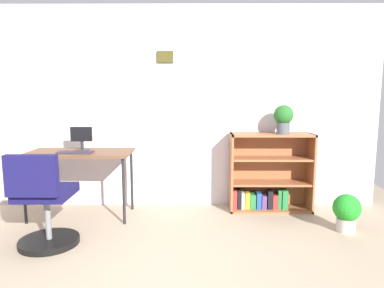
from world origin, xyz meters
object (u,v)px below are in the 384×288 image
monitor (82,138)px  bookshelf_low (268,176)px  keyboard (75,152)px  office_chair (44,206)px  potted_plant_floor (347,211)px  desk (80,157)px  potted_plant_on_shelf (283,118)px

monitor → bookshelf_low: size_ratio=0.28×
keyboard → office_chair: (-0.06, -0.67, -0.36)m
keyboard → bookshelf_low: bookshelf_low is taller
bookshelf_low → potted_plant_floor: (0.63, -0.67, -0.18)m
monitor → keyboard: 0.22m
office_chair → desk: bearing=85.2°
office_chair → potted_plant_on_shelf: 2.58m
potted_plant_on_shelf → keyboard: bearing=-172.1°
office_chair → potted_plant_floor: size_ratio=2.30×
keyboard → desk: bearing=84.7°
keyboard → potted_plant_on_shelf: bearing=7.9°
bookshelf_low → potted_plant_on_shelf: size_ratio=2.89×
desk → bookshelf_low: size_ratio=1.18×
keyboard → bookshelf_low: (2.09, 0.36, -0.34)m
potted_plant_on_shelf → potted_plant_floor: (0.49, -0.61, -0.86)m
keyboard → bookshelf_low: size_ratio=0.39×
office_chair → bookshelf_low: size_ratio=0.92×
monitor → potted_plant_on_shelf: size_ratio=0.80×
monitor → potted_plant_floor: 2.82m
office_chair → potted_plant_on_shelf: bearing=23.3°
potted_plant_on_shelf → potted_plant_floor: potted_plant_on_shelf is taller
keyboard → potted_plant_floor: bearing=-6.4°
monitor → potted_plant_floor: bearing=-10.1°
office_chair → potted_plant_on_shelf: size_ratio=2.65×
desk → potted_plant_floor: desk is taller
office_chair → potted_plant_on_shelf: (2.28, 0.98, 0.70)m
office_chair → bookshelf_low: (2.15, 1.04, 0.02)m
keyboard → potted_plant_on_shelf: size_ratio=1.11×
keyboard → office_chair: bearing=-94.8°
bookshelf_low → office_chair: bearing=-154.2°
desk → potted_plant_floor: (2.70, -0.41, -0.45)m
office_chair → keyboard: bearing=85.2°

